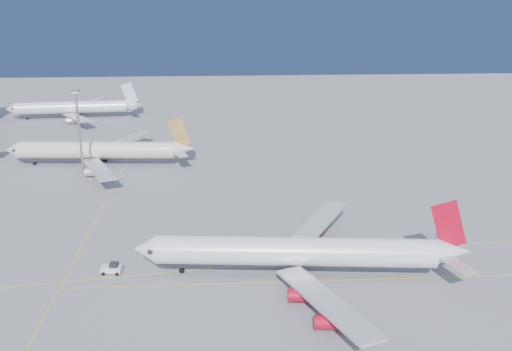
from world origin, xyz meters
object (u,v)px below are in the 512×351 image
airliner_virgin (302,252)px  airliner_third (75,108)px  pushback_tug (112,268)px  airliner_etihad (101,150)px  light_mast (79,126)px

airliner_virgin → airliner_third: size_ratio=1.17×
airliner_virgin → pushback_tug: size_ratio=15.80×
airliner_virgin → airliner_etihad: bearing=130.8°
pushback_tug → light_mast: 67.92m
airliner_third → pushback_tug: size_ratio=13.50×
airliner_third → light_mast: (21.20, -79.00, 10.75)m
airliner_third → light_mast: 82.50m
pushback_tug → airliner_third: bearing=113.0°
airliner_virgin → airliner_third: airliner_virgin is taller
airliner_etihad → airliner_third: bearing=113.3°
light_mast → airliner_third: bearing=105.0°
airliner_virgin → airliner_etihad: (-54.34, 76.40, -0.13)m
airliner_etihad → light_mast: bearing=-105.7°
airliner_etihad → airliner_third: 73.21m
airliner_virgin → light_mast: 88.63m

